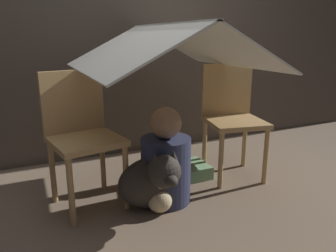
% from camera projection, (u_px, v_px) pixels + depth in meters
% --- Properties ---
extents(ground_plane, '(8.80, 8.80, 0.00)m').
position_uv_depth(ground_plane, '(174.00, 195.00, 2.29)').
color(ground_plane, '#7A6651').
extents(wall_back, '(7.00, 0.05, 2.50)m').
position_uv_depth(wall_back, '(125.00, 15.00, 2.83)').
color(wall_back, '#4C4238').
rests_on(wall_back, ground_plane).
extents(chair_left, '(0.48, 0.48, 0.86)m').
position_uv_depth(chair_left, '(82.00, 131.00, 2.08)').
color(chair_left, tan).
rests_on(chair_left, ground_plane).
extents(chair_right, '(0.48, 0.48, 0.86)m').
position_uv_depth(chair_right, '(232.00, 114.00, 2.53)').
color(chair_right, tan).
rests_on(chair_right, ground_plane).
extents(sheet_canopy, '(1.12, 1.20, 0.29)m').
position_uv_depth(sheet_canopy, '(168.00, 46.00, 2.11)').
color(sheet_canopy, silver).
extents(person_front, '(0.33, 0.33, 0.64)m').
position_uv_depth(person_front, '(166.00, 163.00, 2.14)').
color(person_front, '#2D3351').
rests_on(person_front, ground_plane).
extents(dog, '(0.47, 0.44, 0.43)m').
position_uv_depth(dog, '(155.00, 180.00, 2.06)').
color(dog, '#332D28').
rests_on(dog, ground_plane).
extents(floor_cushion, '(0.34, 0.27, 0.10)m').
position_uv_depth(floor_cushion, '(186.00, 171.00, 2.57)').
color(floor_cushion, '#7FB27F').
rests_on(floor_cushion, ground_plane).
extents(plush_toy, '(0.16, 0.16, 0.25)m').
position_uv_depth(plush_toy, '(160.00, 197.00, 2.05)').
color(plush_toy, beige).
rests_on(plush_toy, ground_plane).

